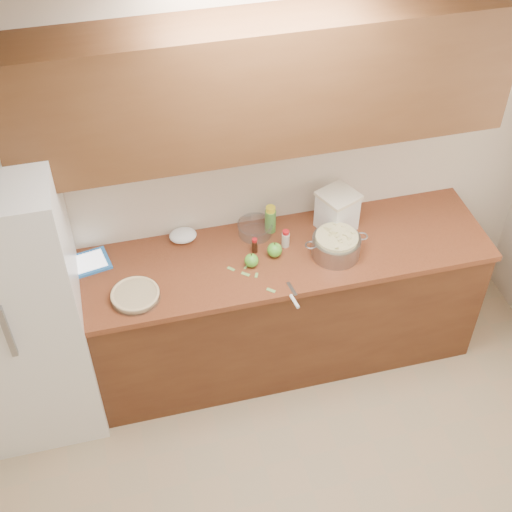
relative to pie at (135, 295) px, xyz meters
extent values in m
plane|color=silver|center=(0.80, -1.32, 1.66)|extent=(3.60, 3.60, 0.00)
plane|color=beige|center=(0.80, 0.48, 0.36)|extent=(3.60, 0.00, 3.60)
cube|color=#562F18|center=(0.80, 0.15, -0.50)|extent=(2.60, 0.65, 0.88)
cube|color=brown|center=(0.80, 0.15, -0.04)|extent=(2.64, 0.68, 0.04)
cube|color=#57331A|center=(0.80, 0.31, 1.01)|extent=(2.60, 0.34, 0.70)
cube|color=white|center=(-0.64, 0.12, -0.04)|extent=(0.70, 0.70, 1.80)
cylinder|color=silver|center=(0.00, 0.00, 0.00)|extent=(0.28, 0.28, 0.04)
cylinder|color=beige|center=(0.00, 0.00, 0.00)|extent=(0.25, 0.25, 0.03)
torus|color=beige|center=(0.00, 0.00, 0.01)|extent=(0.27, 0.27, 0.02)
cylinder|color=gray|center=(1.18, 0.07, 0.04)|extent=(0.28, 0.28, 0.12)
torus|color=gray|center=(1.02, 0.07, 0.08)|extent=(0.07, 0.07, 0.01)
torus|color=gray|center=(1.33, 0.07, 0.08)|extent=(0.07, 0.07, 0.01)
cylinder|color=beige|center=(1.18, 0.07, 0.05)|extent=(0.25, 0.25, 0.13)
cube|color=silver|center=(1.25, 0.29, 0.10)|extent=(0.25, 0.25, 0.24)
cube|color=beige|center=(1.25, 0.29, 0.22)|extent=(0.27, 0.27, 0.02)
cube|color=blue|center=(-0.24, 0.33, -0.01)|extent=(0.29, 0.24, 0.02)
cube|color=white|center=(-0.24, 0.33, -0.01)|extent=(0.23, 0.19, 0.00)
cube|color=gray|center=(0.85, -0.14, -0.02)|extent=(0.04, 0.11, 0.00)
cylinder|color=white|center=(0.84, -0.24, -0.01)|extent=(0.03, 0.10, 0.02)
cylinder|color=#4C8C38|center=(0.86, 0.36, 0.05)|extent=(0.07, 0.07, 0.15)
cylinder|color=yellow|center=(0.86, 0.36, 0.14)|extent=(0.06, 0.06, 0.03)
cylinder|color=beige|center=(0.91, 0.21, 0.02)|extent=(0.05, 0.05, 0.09)
cylinder|color=red|center=(0.91, 0.21, 0.08)|extent=(0.04, 0.04, 0.02)
cylinder|color=black|center=(0.72, 0.20, 0.02)|extent=(0.04, 0.04, 0.08)
cylinder|color=red|center=(0.72, 0.20, 0.07)|extent=(0.03, 0.03, 0.02)
cylinder|color=silver|center=(0.77, 0.36, 0.02)|extent=(0.20, 0.20, 0.08)
torus|color=silver|center=(0.77, 0.36, 0.05)|extent=(0.22, 0.22, 0.01)
ellipsoid|color=white|center=(0.34, 0.41, 0.01)|extent=(0.19, 0.17, 0.07)
sphere|color=#54AD2E|center=(0.68, 0.09, 0.02)|extent=(0.08, 0.08, 0.08)
cylinder|color=#3F2D19|center=(0.68, 0.09, 0.06)|extent=(0.01, 0.01, 0.01)
sphere|color=#54AD2E|center=(0.83, 0.14, 0.02)|extent=(0.09, 0.09, 0.09)
cylinder|color=#3F2D19|center=(0.83, 0.14, 0.07)|extent=(0.01, 0.01, 0.01)
cube|color=#7CAD54|center=(0.64, 0.09, -0.02)|extent=(0.03, 0.03, 0.00)
cube|color=#7CAD54|center=(0.69, 0.01, -0.02)|extent=(0.03, 0.04, 0.00)
cube|color=#7CAD54|center=(0.74, -0.13, -0.02)|extent=(0.05, 0.05, 0.00)
cube|color=#7CAD54|center=(0.63, 0.03, -0.02)|extent=(0.05, 0.05, 0.00)
cube|color=#7CAD54|center=(0.56, 0.09, -0.02)|extent=(0.05, 0.05, 0.00)
camera|label=1|loc=(-0.01, -2.75, 2.84)|focal=50.00mm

